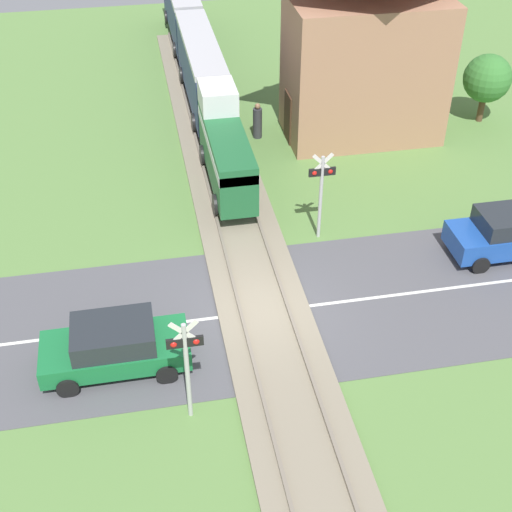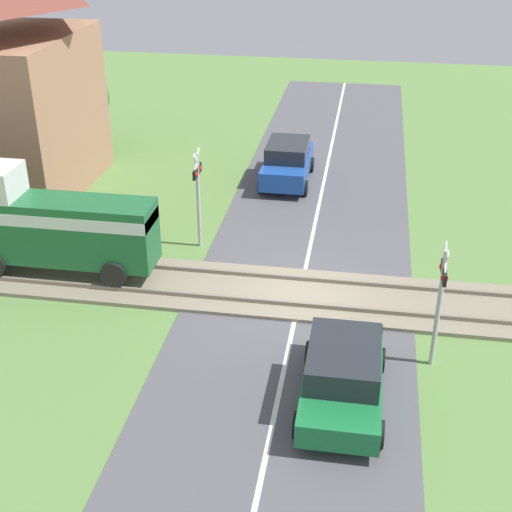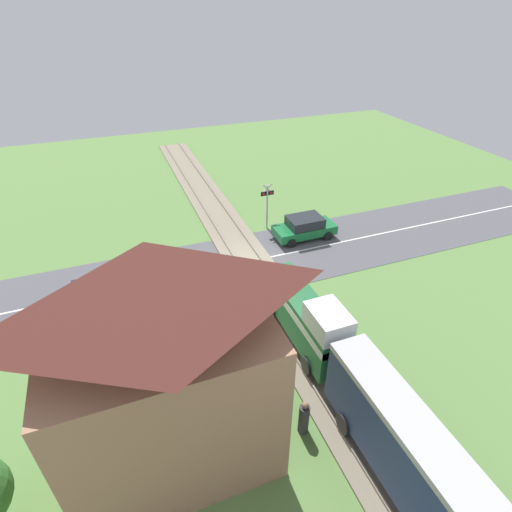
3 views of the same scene
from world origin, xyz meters
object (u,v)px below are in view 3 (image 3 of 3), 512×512
crossing_signal_east_approach (222,275)px  station_building (167,376)px  car_near_crossing (305,227)px  pedestrian_by_station (304,418)px  train (448,509)px  crossing_signal_west_approach (267,200)px  car_far_side (98,297)px

crossing_signal_east_approach → station_building: size_ratio=0.37×
car_near_crossing → pedestrian_by_station: (6.38, 12.62, -0.07)m
train → crossing_signal_east_approach: bearing=-77.8°
car_near_crossing → pedestrian_by_station: 14.14m
crossing_signal_east_approach → pedestrian_by_station: crossing_signal_east_approach is taller
car_near_crossing → crossing_signal_east_approach: 8.75m
car_near_crossing → crossing_signal_west_approach: crossing_signal_west_approach is taller
train → station_building: station_building is taller
crossing_signal_east_approach → pedestrian_by_station: size_ratio=2.09×
crossing_signal_east_approach → station_building: station_building is taller
pedestrian_by_station → crossing_signal_west_approach: bearing=-107.3°
car_near_crossing → car_far_side: 13.29m
car_near_crossing → crossing_signal_east_approach: (7.07, 4.99, 1.30)m
car_near_crossing → station_building: (10.76, 12.13, 3.51)m
station_building → pedestrian_by_station: bearing=173.7°
crossing_signal_east_approach → pedestrian_by_station: 7.78m
car_near_crossing → crossing_signal_east_approach: size_ratio=1.24×
crossing_signal_east_approach → crossing_signal_west_approach: bearing=-126.6°
crossing_signal_east_approach → pedestrian_by_station: bearing=95.2°
car_near_crossing → crossing_signal_east_approach: crossing_signal_east_approach is taller
car_near_crossing → station_building: bearing=48.4°
car_far_side → train: bearing=120.9°
car_far_side → station_building: size_ratio=0.44×
station_building → crossing_signal_east_approach: bearing=-117.3°
crossing_signal_east_approach → car_near_crossing: bearing=-144.8°
car_far_side → crossing_signal_west_approach: 12.30m
car_near_crossing → station_building: 16.59m
train → crossing_signal_west_approach: size_ratio=6.94×
train → car_near_crossing: bearing=-104.5°
car_near_crossing → train: bearing=75.5°
car_far_side → crossing_signal_east_approach: bearing=160.3°
crossing_signal_west_approach → station_building: station_building is taller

